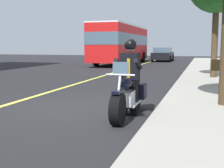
% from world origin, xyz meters
% --- Properties ---
extents(ground_plane, '(80.00, 80.00, 0.00)m').
position_xyz_m(ground_plane, '(0.00, 0.00, 0.00)').
color(ground_plane, black).
extents(lane_center_stripe, '(60.00, 0.16, 0.01)m').
position_xyz_m(lane_center_stripe, '(0.00, -2.00, 0.01)').
color(lane_center_stripe, '#E5DB4C').
rests_on(lane_center_stripe, ground_plane).
extents(motorcycle_main, '(2.21, 0.60, 1.26)m').
position_xyz_m(motorcycle_main, '(0.45, 1.42, 0.45)').
color(motorcycle_main, black).
rests_on(motorcycle_main, ground_plane).
extents(rider_main, '(0.62, 0.54, 1.74)m').
position_xyz_m(rider_main, '(0.26, 1.41, 1.04)').
color(rider_main, black).
rests_on(rider_main, ground_plane).
extents(bus_near, '(11.05, 2.70, 3.30)m').
position_xyz_m(bus_near, '(-18.47, -3.87, 1.87)').
color(bus_near, red).
rests_on(bus_near, ground_plane).
extents(car_silver, '(4.60, 1.92, 1.40)m').
position_xyz_m(car_silver, '(-24.00, -0.98, 0.69)').
color(car_silver, black).
rests_on(car_silver, ground_plane).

